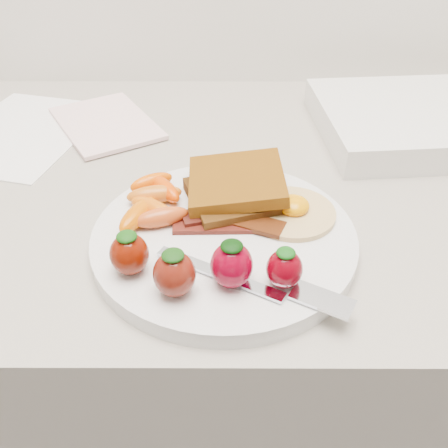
{
  "coord_description": "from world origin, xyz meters",
  "views": [
    {
      "loc": [
        -0.0,
        1.15,
        1.23
      ],
      "look_at": [
        -0.01,
        1.55,
        0.93
      ],
      "focal_mm": 40.0,
      "sensor_mm": 36.0,
      "label": 1
    }
  ],
  "objects": [
    {
      "name": "counter",
      "position": [
        0.0,
        1.7,
        0.45
      ],
      "size": [
        2.0,
        0.6,
        0.9
      ],
      "primitive_type": "cube",
      "color": "gray",
      "rests_on": "ground"
    },
    {
      "name": "bacon_strips",
      "position": [
        -0.0,
        1.57,
        0.92
      ],
      "size": [
        0.12,
        0.07,
        0.01
      ],
      "color": "#390D07",
      "rests_on": "plate"
    },
    {
      "name": "appliance",
      "position": [
        0.28,
        1.81,
        0.92
      ],
      "size": [
        0.31,
        0.26,
        0.04
      ],
      "primitive_type": "cube",
      "rotation": [
        0.0,
        0.0,
        0.09
      ],
      "color": "white",
      "rests_on": "counter"
    },
    {
      "name": "notepad",
      "position": [
        -0.18,
        1.83,
        0.91
      ],
      "size": [
        0.19,
        0.21,
        0.01
      ],
      "primitive_type": "cube",
      "rotation": [
        0.0,
        0.0,
        0.54
      ],
      "color": "#F9CFD0",
      "rests_on": "paper_sheet"
    },
    {
      "name": "baby_carrots",
      "position": [
        -0.08,
        1.59,
        0.93
      ],
      "size": [
        0.08,
        0.11,
        0.02
      ],
      "color": "#CB6113",
      "rests_on": "plate"
    },
    {
      "name": "paper_sheet",
      "position": [
        -0.3,
        1.8,
        0.9
      ],
      "size": [
        0.24,
        0.28,
        0.0
      ],
      "primitive_type": "cube",
      "rotation": [
        0.0,
        0.0,
        -0.25
      ],
      "color": "white",
      "rests_on": "counter"
    },
    {
      "name": "toast_lower",
      "position": [
        0.0,
        1.6,
        0.93
      ],
      "size": [
        0.11,
        0.11,
        0.01
      ],
      "primitive_type": "cube",
      "rotation": [
        0.0,
        0.0,
        0.31
      ],
      "color": "black",
      "rests_on": "plate"
    },
    {
      "name": "strawberries",
      "position": [
        -0.03,
        1.48,
        0.94
      ],
      "size": [
        0.17,
        0.06,
        0.05
      ],
      "color": "#5F1002",
      "rests_on": "plate"
    },
    {
      "name": "plate",
      "position": [
        -0.01,
        1.55,
        0.91
      ],
      "size": [
        0.27,
        0.27,
        0.02
      ],
      "primitive_type": "cylinder",
      "color": "white",
      "rests_on": "counter"
    },
    {
      "name": "toast_upper",
      "position": [
        0.01,
        1.62,
        0.94
      ],
      "size": [
        0.11,
        0.11,
        0.02
      ],
      "primitive_type": "cube",
      "rotation": [
        0.0,
        -0.1,
        0.04
      ],
      "color": "#4C2005",
      "rests_on": "toast_lower"
    },
    {
      "name": "fork",
      "position": [
        0.03,
        1.47,
        0.92
      ],
      "size": [
        0.18,
        0.09,
        0.0
      ],
      "color": "silver",
      "rests_on": "plate"
    },
    {
      "name": "fried_egg",
      "position": [
        0.07,
        1.58,
        0.92
      ],
      "size": [
        0.11,
        0.11,
        0.02
      ],
      "color": "beige",
      "rests_on": "plate"
    }
  ]
}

